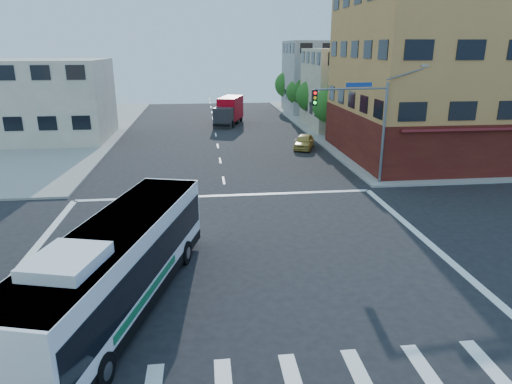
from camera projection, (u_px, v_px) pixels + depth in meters
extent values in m
plane|color=black|center=(237.00, 261.00, 20.56)|extent=(120.00, 120.00, 0.00)
cube|color=#98968D|center=(493.00, 122.00, 57.50)|extent=(50.00, 50.00, 0.15)
cube|color=#C08845|center=(458.00, 74.00, 38.13)|extent=(18.00, 15.00, 14.00)
cube|color=#561D13|center=(450.00, 133.00, 39.65)|extent=(18.09, 15.08, 4.00)
cube|color=maroon|center=(504.00, 129.00, 32.45)|extent=(16.00, 1.60, 0.51)
cube|color=beige|center=(360.00, 89.00, 53.23)|extent=(12.00, 10.00, 9.00)
cube|color=#9D9D98|center=(328.00, 77.00, 66.32)|extent=(12.00, 10.00, 10.00)
cube|color=beige|center=(46.00, 101.00, 45.86)|extent=(12.00, 10.00, 8.00)
cylinder|color=slate|center=(383.00, 135.00, 30.90)|extent=(0.18, 0.18, 7.00)
cylinder|color=slate|center=(352.00, 89.00, 29.44)|extent=(5.01, 0.62, 0.12)
cube|color=black|center=(314.00, 98.00, 29.09)|extent=(0.32, 0.30, 1.00)
sphere|color=#FF0C0C|center=(315.00, 93.00, 28.83)|extent=(0.20, 0.20, 0.20)
sphere|color=yellow|center=(315.00, 98.00, 28.92)|extent=(0.20, 0.20, 0.20)
sphere|color=#19FF33|center=(315.00, 103.00, 29.02)|extent=(0.20, 0.20, 0.20)
cube|color=navy|center=(359.00, 85.00, 29.47)|extent=(1.80, 0.22, 0.28)
cube|color=gray|center=(424.00, 66.00, 30.04)|extent=(0.50, 0.22, 0.14)
cylinder|color=#3B2815|center=(328.00, 128.00, 48.06)|extent=(0.28, 0.28, 1.92)
sphere|color=#235F1B|center=(330.00, 105.00, 47.32)|extent=(3.60, 3.60, 3.60)
sphere|color=#235F1B|center=(335.00, 97.00, 46.81)|extent=(2.52, 2.52, 2.52)
cylinder|color=#3B2815|center=(311.00, 117.00, 55.61)|extent=(0.28, 0.28, 1.99)
sphere|color=#235F1B|center=(312.00, 96.00, 54.85)|extent=(3.80, 3.80, 3.80)
sphere|color=#235F1B|center=(316.00, 88.00, 54.32)|extent=(2.66, 2.66, 2.66)
cylinder|color=#3B2815|center=(298.00, 109.00, 63.20)|extent=(0.28, 0.28, 1.89)
sphere|color=#235F1B|center=(298.00, 92.00, 62.50)|extent=(3.40, 3.40, 3.40)
sphere|color=#235F1B|center=(302.00, 86.00, 62.00)|extent=(2.38, 2.38, 2.38)
cylinder|color=#3B2815|center=(287.00, 102.00, 70.75)|extent=(0.28, 0.28, 2.03)
sphere|color=#235F1B|center=(288.00, 85.00, 69.95)|extent=(4.00, 4.00, 4.00)
sphere|color=#235F1B|center=(291.00, 78.00, 69.40)|extent=(2.80, 2.80, 2.80)
cube|color=black|center=(121.00, 295.00, 16.63)|extent=(5.72, 12.43, 0.46)
cube|color=white|center=(118.00, 265.00, 16.25)|extent=(5.70, 12.40, 2.89)
cube|color=black|center=(118.00, 260.00, 16.20)|extent=(5.65, 12.07, 1.27)
cube|color=black|center=(173.00, 207.00, 21.89)|extent=(2.31, 0.69, 1.37)
cube|color=#E5590C|center=(172.00, 186.00, 21.61)|extent=(1.88, 0.56, 0.28)
cube|color=white|center=(115.00, 229.00, 15.83)|extent=(5.58, 12.16, 0.12)
cube|color=white|center=(66.00, 261.00, 12.90)|extent=(2.33, 2.63, 0.36)
cube|color=#136B3C|center=(79.00, 287.00, 16.19)|extent=(1.49, 5.38, 0.28)
cube|color=#136B3C|center=(149.00, 293.00, 15.81)|extent=(1.49, 5.38, 0.28)
cylinder|color=black|center=(133.00, 249.00, 20.48)|extent=(0.57, 1.10, 1.05)
cylinder|color=#99999E|center=(130.00, 249.00, 20.50)|extent=(0.18, 0.52, 0.53)
cylinder|color=black|center=(185.00, 253.00, 20.13)|extent=(0.57, 1.10, 1.05)
cylinder|color=#99999E|center=(188.00, 253.00, 20.11)|extent=(0.18, 0.52, 0.53)
cylinder|color=black|center=(24.00, 362.00, 13.15)|extent=(0.57, 1.10, 1.05)
cylinder|color=#99999E|center=(20.00, 362.00, 13.17)|extent=(0.18, 0.52, 0.53)
cylinder|color=black|center=(103.00, 371.00, 12.81)|extent=(0.57, 1.10, 1.05)
cylinder|color=#99999E|center=(108.00, 371.00, 12.79)|extent=(0.18, 0.52, 0.53)
cube|color=#26262B|center=(224.00, 118.00, 53.71)|extent=(2.59, 2.53, 2.36)
cube|color=black|center=(222.00, 116.00, 52.79)|extent=(1.84, 0.64, 0.91)
cube|color=#BA0112|center=(230.00, 108.00, 56.72)|extent=(3.60, 5.51, 2.73)
cube|color=black|center=(229.00, 121.00, 56.13)|extent=(4.08, 7.54, 0.27)
cylinder|color=black|center=(216.00, 124.00, 54.27)|extent=(0.51, 0.94, 0.91)
cylinder|color=black|center=(232.00, 124.00, 53.93)|extent=(0.51, 0.94, 0.91)
cylinder|color=black|center=(222.00, 120.00, 56.74)|extent=(0.51, 0.94, 0.91)
cylinder|color=black|center=(237.00, 121.00, 56.40)|extent=(0.51, 0.94, 0.91)
cylinder|color=black|center=(227.00, 118.00, 58.86)|extent=(0.51, 0.94, 0.91)
cylinder|color=black|center=(241.00, 118.00, 58.52)|extent=(0.51, 0.94, 0.91)
imported|color=gold|center=(304.00, 142.00, 42.90)|extent=(2.85, 4.26, 1.35)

